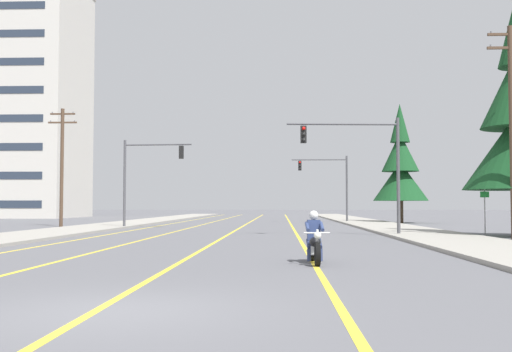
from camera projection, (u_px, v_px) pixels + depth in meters
The scene contains 15 objects.
ground_plane at pixel (114, 311), 9.34m from camera, with size 400.00×400.00×0.00m, color #5B5B60.
lane_stripe_center at pixel (248, 223), 54.26m from camera, with size 0.16×100.00×0.01m, color yellow.
lane_stripe_left at pixel (208, 223), 54.40m from camera, with size 0.16×100.00×0.01m, color yellow.
lane_stripe_right at pixel (290, 223), 54.12m from camera, with size 0.16×100.00×0.01m, color yellow.
lane_stripe_far_left at pixel (174, 223), 54.52m from camera, with size 0.16×100.00×0.01m, color yellow.
sidewalk_kerb_right at pixel (376, 224), 48.88m from camera, with size 4.40×110.00×0.14m, color #9E998E.
sidewalk_kerb_left at pixel (122, 224), 49.66m from camera, with size 4.40×110.00×0.14m, color #9E998E.
motorcycle_with_rider at pixel (314, 242), 16.96m from camera, with size 0.70×2.19×1.46m.
traffic_signal_near_right at pixel (365, 156), 32.02m from camera, with size 5.92×0.68×6.20m.
traffic_signal_near_left at pixel (144, 170), 42.98m from camera, with size 4.85×0.48×6.20m.
traffic_signal_mid_right at pixel (331, 178), 57.00m from camera, with size 5.21×0.37×6.20m.
utility_pole_right_near at pixel (512, 124), 28.97m from camera, with size 2.20×0.26×10.15m.
utility_pole_left_near at pixel (62, 163), 46.02m from camera, with size 2.18×0.26×8.89m.
conifer_tree_right_verge_far at pixel (400, 168), 55.32m from camera, with size 4.91×4.91×10.82m.
street_sign at pixel (485, 207), 30.77m from camera, with size 0.44×0.07×2.40m.
Camera 1 is at (2.53, -9.34, 1.61)m, focal length 43.03 mm.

